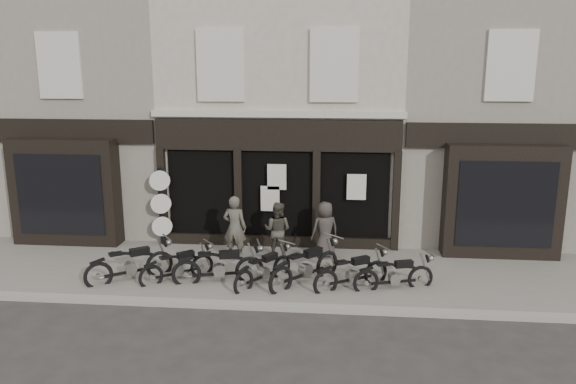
# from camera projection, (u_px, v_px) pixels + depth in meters

# --- Properties ---
(ground_plane) EXTENTS (90.00, 90.00, 0.00)m
(ground_plane) POSITION_uv_depth(u_px,v_px,m) (265.00, 287.00, 14.02)
(ground_plane) COLOR #2D2B28
(ground_plane) RESTS_ON ground
(pavement) EXTENTS (30.00, 4.20, 0.12)m
(pavement) POSITION_uv_depth(u_px,v_px,m) (269.00, 272.00, 14.88)
(pavement) COLOR slate
(pavement) RESTS_ON ground_plane
(kerb) EXTENTS (30.00, 0.25, 0.13)m
(kerb) POSITION_uv_depth(u_px,v_px,m) (257.00, 306.00, 12.80)
(kerb) COLOR gray
(kerb) RESTS_ON ground_plane
(central_building) EXTENTS (7.30, 6.22, 8.34)m
(central_building) POSITION_uv_depth(u_px,v_px,m) (287.00, 105.00, 18.87)
(central_building) COLOR #B9B19F
(central_building) RESTS_ON ground
(neighbour_left) EXTENTS (5.60, 6.73, 8.34)m
(neighbour_left) POSITION_uv_depth(u_px,v_px,m) (104.00, 105.00, 19.40)
(neighbour_left) COLOR gray
(neighbour_left) RESTS_ON ground
(neighbour_right) EXTENTS (5.60, 6.73, 8.34)m
(neighbour_right) POSITION_uv_depth(u_px,v_px,m) (481.00, 108.00, 18.26)
(neighbour_right) COLOR gray
(neighbour_right) RESTS_ON ground
(motorcycle_0) EXTENTS (1.96, 1.57, 1.09)m
(motorcycle_0) POSITION_uv_depth(u_px,v_px,m) (131.00, 267.00, 14.19)
(motorcycle_0) COLOR black
(motorcycle_0) RESTS_ON ground
(motorcycle_1) EXTENTS (1.70, 1.46, 0.97)m
(motorcycle_1) POSITION_uv_depth(u_px,v_px,m) (178.00, 269.00, 14.21)
(motorcycle_1) COLOR black
(motorcycle_1) RESTS_ON ground
(motorcycle_2) EXTENTS (2.26, 0.92, 1.10)m
(motorcycle_2) POSITION_uv_depth(u_px,v_px,m) (219.00, 269.00, 14.02)
(motorcycle_2) COLOR black
(motorcycle_2) RESTS_ON ground
(motorcycle_3) EXTENTS (1.38, 1.77, 0.97)m
(motorcycle_3) POSITION_uv_depth(u_px,v_px,m) (264.00, 272.00, 13.98)
(motorcycle_3) COLOR black
(motorcycle_3) RESTS_ON ground
(motorcycle_4) EXTENTS (1.79, 1.93, 1.14)m
(motorcycle_4) POSITION_uv_depth(u_px,v_px,m) (306.00, 270.00, 13.98)
(motorcycle_4) COLOR black
(motorcycle_4) RESTS_ON ground
(motorcycle_5) EXTENTS (1.90, 1.34, 1.01)m
(motorcycle_5) POSITION_uv_depth(u_px,v_px,m) (352.00, 275.00, 13.72)
(motorcycle_5) COLOR black
(motorcycle_5) RESTS_ON ground
(motorcycle_6) EXTENTS (1.99, 0.86, 0.98)m
(motorcycle_6) POSITION_uv_depth(u_px,v_px,m) (395.00, 278.00, 13.61)
(motorcycle_6) COLOR black
(motorcycle_6) RESTS_ON ground
(man_left) EXTENTS (0.71, 0.51, 1.81)m
(man_left) POSITION_uv_depth(u_px,v_px,m) (235.00, 228.00, 15.53)
(man_left) COLOR #4E4940
(man_left) RESTS_ON pavement
(man_centre) EXTENTS (0.90, 0.77, 1.61)m
(man_centre) POSITION_uv_depth(u_px,v_px,m) (277.00, 230.00, 15.64)
(man_centre) COLOR #3F3C33
(man_centre) RESTS_ON pavement
(man_right) EXTENTS (0.92, 0.78, 1.60)m
(man_right) POSITION_uv_depth(u_px,v_px,m) (325.00, 230.00, 15.70)
(man_right) COLOR #37302D
(man_right) RESTS_ON pavement
(advert_sign_post) EXTENTS (0.57, 0.39, 2.48)m
(advert_sign_post) POSITION_uv_depth(u_px,v_px,m) (162.00, 210.00, 16.68)
(advert_sign_post) COLOR black
(advert_sign_post) RESTS_ON ground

